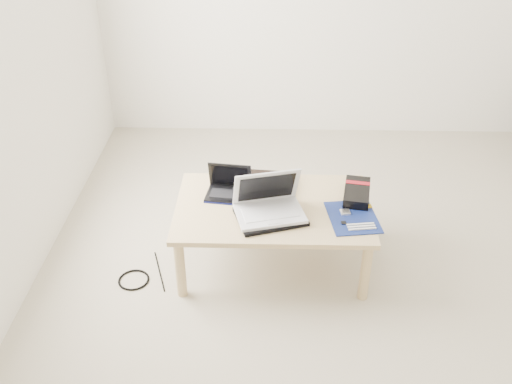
{
  "coord_description": "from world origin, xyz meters",
  "views": [
    {
      "loc": [
        -0.66,
        -2.44,
        2.2
      ],
      "look_at": [
        -0.73,
        0.22,
        0.49
      ],
      "focal_mm": 40.0,
      "sensor_mm": 36.0,
      "label": 1
    }
  ],
  "objects_px": {
    "netbook": "(229,189)",
    "coffee_table": "(273,213)",
    "white_laptop": "(269,204)",
    "gpu_box": "(357,193)"
  },
  "relations": [
    {
      "from": "white_laptop",
      "to": "gpu_box",
      "type": "xyz_separation_m",
      "value": [
        0.51,
        0.19,
        -0.04
      ]
    },
    {
      "from": "white_laptop",
      "to": "gpu_box",
      "type": "distance_m",
      "value": 0.54
    },
    {
      "from": "netbook",
      "to": "coffee_table",
      "type": "bearing_deg",
      "value": -24.41
    },
    {
      "from": "white_laptop",
      "to": "gpu_box",
      "type": "height_order",
      "value": "white_laptop"
    },
    {
      "from": "coffee_table",
      "to": "white_laptop",
      "type": "distance_m",
      "value": 0.15
    },
    {
      "from": "coffee_table",
      "to": "gpu_box",
      "type": "bearing_deg",
      "value": 12.11
    },
    {
      "from": "netbook",
      "to": "white_laptop",
      "type": "distance_m",
      "value": 0.31
    },
    {
      "from": "coffee_table",
      "to": "gpu_box",
      "type": "relative_size",
      "value": 3.62
    },
    {
      "from": "netbook",
      "to": "gpu_box",
      "type": "bearing_deg",
      "value": -1.08
    },
    {
      "from": "coffee_table",
      "to": "white_laptop",
      "type": "height_order",
      "value": "white_laptop"
    }
  ]
}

